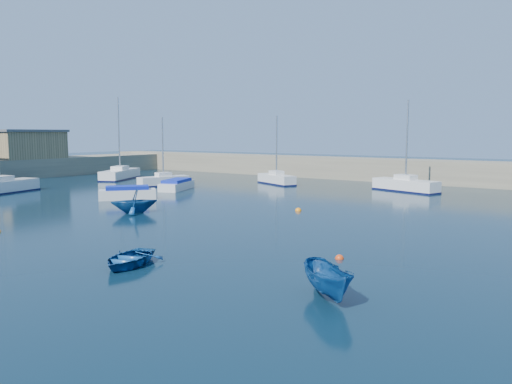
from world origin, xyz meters
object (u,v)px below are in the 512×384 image
Objects in this scene: sailboat_4 at (120,174)px; sailboat_6 at (405,185)px; sailboat_2 at (0,187)px; sailboat_5 at (276,179)px; dinghy_right at (328,281)px; brick_shed_a at (26,145)px; dinghy_center at (128,259)px; motorboat_1 at (127,193)px; dinghy_left at (134,201)px; motorboat_2 at (177,185)px; sailboat_3 at (163,180)px.

sailboat_4 is 1.14× the size of sailboat_6.
sailboat_2 reaches higher than sailboat_5.
dinghy_right is at bearing -58.55° from sailboat_4.
sailboat_6 is 2.83× the size of dinghy_right.
sailboat_5 is 38.78m from dinghy_right.
brick_shed_a is 33.15m from sailboat_5.
dinghy_center is at bearing -25.73° from brick_shed_a.
sailboat_2 is at bearing -37.64° from brick_shed_a.
sailboat_4 is at bearing 22.92° from brick_shed_a.
dinghy_right reaches higher than motorboat_1.
sailboat_5 is (16.45, 22.33, -0.05)m from sailboat_2.
dinghy_left is at bearing 107.97° from dinghy_right.
dinghy_right is at bearing -59.26° from motorboat_2.
motorboat_1 is 22.38m from dinghy_center.
sailboat_6 is (33.15, 7.43, 0.00)m from sailboat_4.
sailboat_6 is 2.84× the size of dinghy_center.
motorboat_1 is (13.07, 4.13, -0.11)m from sailboat_2.
dinghy_left is at bearing -33.34° from sailboat_3.
dinghy_left is at bearing -19.21° from brick_shed_a.
sailboat_5 is 11.63m from motorboat_2.
brick_shed_a is 2.58× the size of dinghy_center.
sailboat_6 is (14.04, 1.42, 0.05)m from sailboat_5.
sailboat_3 is 2.36× the size of dinghy_right.
sailboat_2 is at bearing 168.69° from sailboat_5.
sailboat_5 is 14.11m from sailboat_6.
motorboat_2 is (13.98, -4.43, -0.14)m from sailboat_4.
motorboat_1 is at bearing 178.65° from dinghy_left.
sailboat_6 is at bearing 40.49° from sailboat_3.
dinghy_center is (22.69, -24.12, -0.25)m from sailboat_3.
sailboat_5 is at bearing -9.61° from sailboat_4.
motorboat_1 is at bearing -99.27° from motorboat_2.
sailboat_3 reaches higher than motorboat_2.
brick_shed_a is 1.45× the size of motorboat_2.
motorboat_2 is 34.82m from dinghy_right.
sailboat_6 reaches higher than sailboat_5.
motorboat_1 is at bearing 156.28° from sailboat_6.
motorboat_2 is at bearing 158.24° from dinghy_left.
dinghy_right is (39.02, -9.20, -0.05)m from sailboat_2.
dinghy_left reaches higher than motorboat_2.
sailboat_4 is (11.95, 5.05, -3.46)m from brick_shed_a.
brick_shed_a is 26.18m from motorboat_2.
dinghy_right is (53.63, -20.47, -3.50)m from brick_shed_a.
dinghy_left is 1.02× the size of dinghy_right.
sailboat_4 is at bearing 177.99° from dinghy_left.
dinghy_left is (-10.84, 9.76, 0.51)m from dinghy_center.
sailboat_4 is 48.87m from dinghy_right.
sailboat_6 is at bearing 100.83° from dinghy_left.
sailboat_3 is at bearing 95.56° from dinghy_right.
sailboat_4 is 3.22× the size of dinghy_right.
sailboat_2 is 1.13× the size of sailboat_6.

